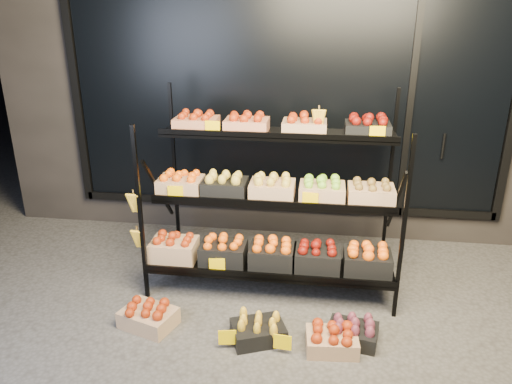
# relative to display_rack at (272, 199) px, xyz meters

# --- Properties ---
(ground) EXTENTS (24.00, 24.00, 0.00)m
(ground) POSITION_rel_display_rack_xyz_m (0.01, -0.60, -0.79)
(ground) COLOR #514F4C
(ground) RESTS_ON ground
(building) EXTENTS (6.00, 2.08, 3.50)m
(building) POSITION_rel_display_rack_xyz_m (0.01, 1.99, 0.96)
(building) COLOR #2D2826
(building) RESTS_ON ground
(display_rack) EXTENTS (2.18, 1.02, 1.66)m
(display_rack) POSITION_rel_display_rack_xyz_m (0.00, 0.00, 0.00)
(display_rack) COLOR black
(display_rack) RESTS_ON ground
(tag_floor_a) EXTENTS (0.13, 0.01, 0.12)m
(tag_floor_a) POSITION_rel_display_rack_xyz_m (-0.21, -1.00, -0.73)
(tag_floor_a) COLOR #FFCF00
(tag_floor_a) RESTS_ON ground
(tag_floor_b) EXTENTS (0.13, 0.01, 0.12)m
(tag_floor_b) POSITION_rel_display_rack_xyz_m (0.19, -1.00, -0.73)
(tag_floor_b) COLOR #FFCF00
(tag_floor_b) RESTS_ON ground
(floor_crate_left) EXTENTS (0.47, 0.41, 0.20)m
(floor_crate_left) POSITION_rel_display_rack_xyz_m (-0.86, -0.81, -0.69)
(floor_crate_left) COLOR tan
(floor_crate_left) RESTS_ON ground
(floor_crate_midleft) EXTENTS (0.46, 0.40, 0.19)m
(floor_crate_midleft) POSITION_rel_display_rack_xyz_m (0.00, -0.86, -0.70)
(floor_crate_midleft) COLOR black
(floor_crate_midleft) RESTS_ON ground
(floor_crate_midright) EXTENTS (0.39, 0.30, 0.19)m
(floor_crate_midright) POSITION_rel_display_rack_xyz_m (0.54, -0.90, -0.70)
(floor_crate_midright) COLOR tan
(floor_crate_midright) RESTS_ON ground
(floor_crate_right) EXTENTS (0.40, 0.32, 0.19)m
(floor_crate_right) POSITION_rel_display_rack_xyz_m (0.70, -0.79, -0.70)
(floor_crate_right) COLOR black
(floor_crate_right) RESTS_ON ground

